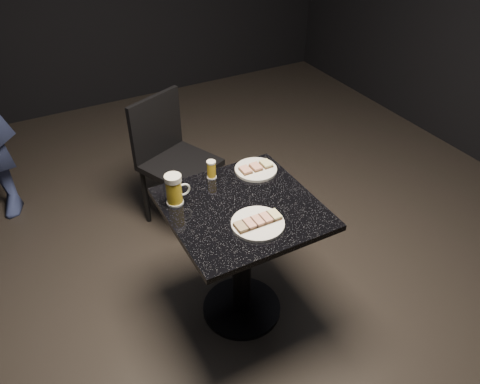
# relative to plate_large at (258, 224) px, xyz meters

# --- Properties ---
(floor) EXTENTS (6.00, 6.00, 0.00)m
(floor) POSITION_rel_plate_large_xyz_m (0.00, 0.16, -0.76)
(floor) COLOR black
(floor) RESTS_ON ground
(plate_large) EXTENTS (0.24, 0.24, 0.01)m
(plate_large) POSITION_rel_plate_large_xyz_m (0.00, 0.00, 0.00)
(plate_large) COLOR white
(plate_large) RESTS_ON table
(plate_small) EXTENTS (0.22, 0.22, 0.01)m
(plate_small) POSITION_rel_plate_large_xyz_m (0.21, 0.39, 0.00)
(plate_small) COLOR silver
(plate_small) RESTS_ON table
(table) EXTENTS (0.70, 0.70, 0.75)m
(table) POSITION_rel_plate_large_xyz_m (0.00, 0.16, -0.25)
(table) COLOR black
(table) RESTS_ON floor
(beer_mug) EXTENTS (0.12, 0.08, 0.16)m
(beer_mug) POSITION_rel_plate_large_xyz_m (-0.27, 0.33, 0.07)
(beer_mug) COLOR silver
(beer_mug) RESTS_ON table
(beer_tumbler) EXTENTS (0.05, 0.05, 0.10)m
(beer_tumbler) POSITION_rel_plate_large_xyz_m (-0.02, 0.44, 0.04)
(beer_tumbler) COLOR silver
(beer_tumbler) RESTS_ON table
(chair) EXTENTS (0.55, 0.55, 0.88)m
(chair) POSITION_rel_plate_large_xyz_m (0.01, 1.13, -0.26)
(chair) COLOR black
(chair) RESTS_ON floor
(canapes_on_plate_large) EXTENTS (0.22, 0.07, 0.02)m
(canapes_on_plate_large) POSITION_rel_plate_large_xyz_m (0.00, 0.00, 0.02)
(canapes_on_plate_large) COLOR #4C3521
(canapes_on_plate_large) RESTS_ON plate_large
(canapes_on_plate_small) EXTENTS (0.17, 0.07, 0.02)m
(canapes_on_plate_small) POSITION_rel_plate_large_xyz_m (0.21, 0.39, 0.02)
(canapes_on_plate_small) COLOR #4C3521
(canapes_on_plate_small) RESTS_ON plate_small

